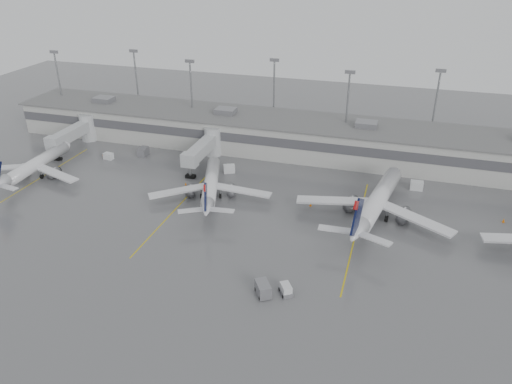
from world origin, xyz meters
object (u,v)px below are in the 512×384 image
(baggage_tug, at_px, (286,290))
(jet_mid_right, at_px, (377,202))
(jet_far_left, at_px, (34,165))
(jet_mid_left, at_px, (211,185))

(baggage_tug, bearing_deg, jet_mid_right, 36.14)
(jet_mid_right, distance_m, baggage_tug, 29.48)
(jet_far_left, relative_size, jet_mid_right, 0.83)
(jet_mid_right, height_order, baggage_tug, jet_mid_right)
(jet_far_left, distance_m, baggage_tug, 67.80)
(jet_mid_left, height_order, jet_mid_right, jet_mid_right)
(jet_far_left, height_order, jet_mid_right, jet_mid_right)
(jet_far_left, bearing_deg, jet_mid_right, 0.55)
(jet_mid_right, bearing_deg, baggage_tug, -101.40)
(jet_far_left, bearing_deg, jet_mid_left, 1.05)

